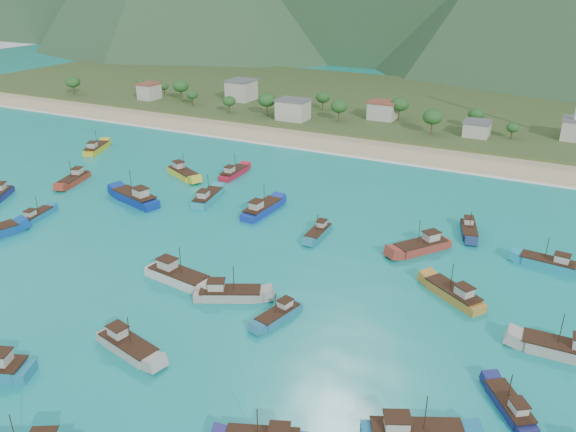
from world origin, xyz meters
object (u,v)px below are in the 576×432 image
at_px(boat_19, 510,407).
at_px(boat_29, 279,315).
at_px(boat_4, 229,294).
at_px(boat_12, 74,180).
at_px(boat_0, 178,277).
at_px(boat_27, 208,198).
at_px(boat_8, 128,346).
at_px(boat_31, 318,233).
at_px(boat_16, 37,216).
at_px(boat_5, 564,350).
at_px(boat_11, 262,209).
at_px(boat_13, 183,174).
at_px(boat_7, 469,231).
at_px(boat_20, 96,149).
at_px(boat_1, 454,294).
at_px(boat_26, 549,264).
at_px(boat_22, 234,173).
at_px(boat_18, 135,198).
at_px(boat_9, 421,247).

bearing_deg(boat_19, boat_29, 136.78).
distance_m(boat_4, boat_19, 42.48).
bearing_deg(boat_12, boat_0, 136.89).
xyz_separation_m(boat_0, boat_27, (-15.81, 31.72, -0.12)).
xyz_separation_m(boat_8, boat_31, (8.08, 44.57, -0.19)).
xyz_separation_m(boat_12, boat_16, (9.66, -19.49, -0.20)).
distance_m(boat_5, boat_11, 63.79).
relative_size(boat_13, boat_27, 1.04).
height_order(boat_8, boat_19, boat_8).
xyz_separation_m(boat_7, boat_31, (-25.74, -14.00, -0.06)).
bearing_deg(boat_20, boat_5, -39.21).
distance_m(boat_7, boat_8, 67.63).
xyz_separation_m(boat_19, boat_20, (-118.02, 55.91, 0.27)).
distance_m(boat_1, boat_29, 27.65).
bearing_deg(boat_0, boat_13, -137.11).
bearing_deg(boat_27, boat_26, -9.58).
bearing_deg(boat_22, boat_19, -39.38).
height_order(boat_13, boat_31, boat_13).
bearing_deg(boat_7, boat_22, -22.93).
bearing_deg(boat_22, boat_13, -152.01).
bearing_deg(boat_16, boat_29, -19.79).
height_order(boat_4, boat_19, boat_4).
bearing_deg(boat_18, boat_7, -60.67).
bearing_deg(boat_13, boat_8, 57.00).
distance_m(boat_22, boat_29, 64.30).
relative_size(boat_9, boat_31, 1.28).
relative_size(boat_1, boat_16, 1.19).
distance_m(boat_12, boat_18, 22.14).
height_order(boat_7, boat_16, boat_7).
bearing_deg(boat_13, boat_27, 79.94).
distance_m(boat_18, boat_20, 44.04).
relative_size(boat_19, boat_20, 0.73).
xyz_separation_m(boat_13, boat_27, (14.82, -10.94, -0.06)).
bearing_deg(boat_5, boat_20, 70.32).
bearing_deg(boat_22, boat_8, -71.26).
height_order(boat_1, boat_29, boat_1).
xyz_separation_m(boat_9, boat_26, (21.17, 3.66, -0.13)).
bearing_deg(boat_0, boat_29, 91.48).
height_order(boat_9, boat_19, boat_9).
bearing_deg(boat_11, boat_29, -53.36).
bearing_deg(boat_29, boat_9, -98.77).
xyz_separation_m(boat_5, boat_8, (-52.12, -25.21, -0.10)).
xyz_separation_m(boat_26, boat_31, (-40.61, -6.10, -0.15)).
distance_m(boat_1, boat_11, 46.09).
height_order(boat_7, boat_8, boat_8).
relative_size(boat_1, boat_9, 0.95).
height_order(boat_7, boat_20, boat_20).
bearing_deg(boat_11, boat_31, -13.31).
distance_m(boat_9, boat_11, 34.56).
distance_m(boat_4, boat_20, 90.88).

